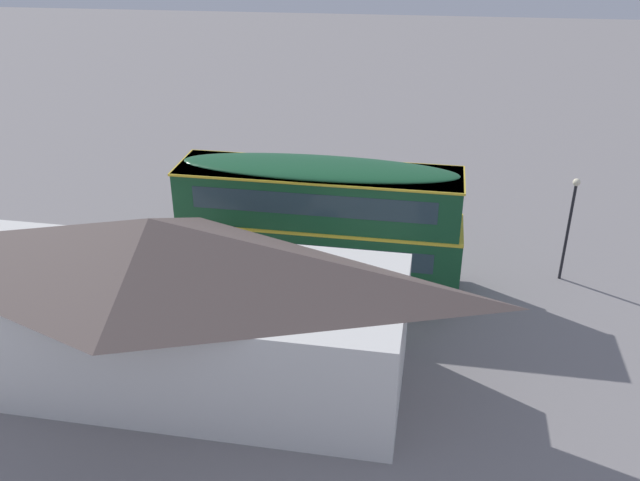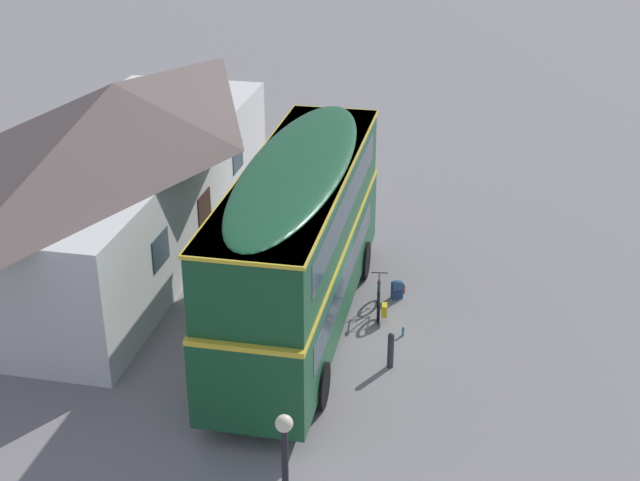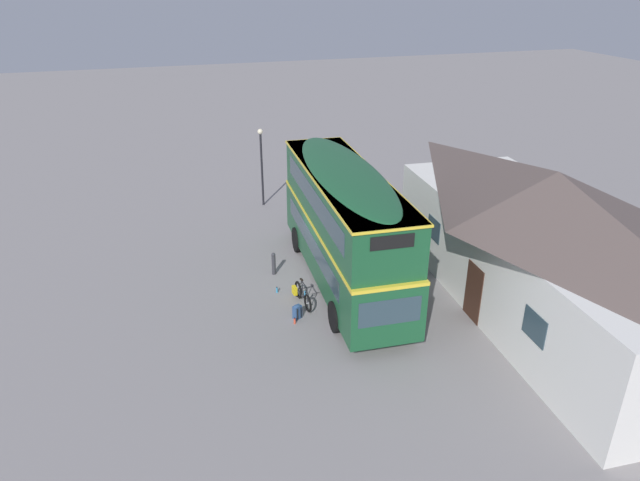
{
  "view_description": "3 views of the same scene",
  "coord_description": "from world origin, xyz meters",
  "px_view_note": "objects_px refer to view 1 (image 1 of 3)",
  "views": [
    {
      "loc": [
        -2.34,
        23.27,
        13.45
      ],
      "look_at": [
        0.41,
        0.36,
        1.56
      ],
      "focal_mm": 38.98,
      "sensor_mm": 36.0,
      "label": 1
    },
    {
      "loc": [
        -19.33,
        -2.73,
        12.25
      ],
      "look_at": [
        0.95,
        0.27,
        2.37
      ],
      "focal_mm": 49.62,
      "sensor_mm": 36.0,
      "label": 2
    },
    {
      "loc": [
        19.32,
        -5.96,
        11.33
      ],
      "look_at": [
        0.77,
        -0.33,
        2.14
      ],
      "focal_mm": 32.13,
      "sensor_mm": 36.0,
      "label": 3
    }
  ],
  "objects_px": {
    "backpack_on_ground": "(277,243)",
    "street_lamp": "(570,217)",
    "double_decker_bus": "(318,218)",
    "kerb_bollard": "(361,242)",
    "touring_bicycle": "(297,247)",
    "water_bottle_blue_sports": "(325,246)",
    "water_bottle_red_squeeze": "(270,244)"
  },
  "relations": [
    {
      "from": "backpack_on_ground",
      "to": "water_bottle_red_squeeze",
      "type": "xyz_separation_m",
      "value": [
        0.32,
        -0.18,
        -0.17
      ]
    },
    {
      "from": "water_bottle_blue_sports",
      "to": "street_lamp",
      "type": "relative_size",
      "value": 0.06
    },
    {
      "from": "water_bottle_blue_sports",
      "to": "touring_bicycle",
      "type": "bearing_deg",
      "value": 33.96
    },
    {
      "from": "backpack_on_ground",
      "to": "street_lamp",
      "type": "height_order",
      "value": "street_lamp"
    },
    {
      "from": "touring_bicycle",
      "to": "water_bottle_blue_sports",
      "type": "xyz_separation_m",
      "value": [
        -1.06,
        -0.72,
        -0.26
      ]
    },
    {
      "from": "touring_bicycle",
      "to": "water_bottle_red_squeeze",
      "type": "distance_m",
      "value": 1.4
    },
    {
      "from": "double_decker_bus",
      "to": "backpack_on_ground",
      "type": "distance_m",
      "value": 3.94
    },
    {
      "from": "water_bottle_red_squeeze",
      "to": "street_lamp",
      "type": "height_order",
      "value": "street_lamp"
    },
    {
      "from": "water_bottle_blue_sports",
      "to": "kerb_bollard",
      "type": "height_order",
      "value": "kerb_bollard"
    },
    {
      "from": "backpack_on_ground",
      "to": "street_lamp",
      "type": "bearing_deg",
      "value": 174.45
    },
    {
      "from": "double_decker_bus",
      "to": "backpack_on_ground",
      "type": "height_order",
      "value": "double_decker_bus"
    },
    {
      "from": "touring_bicycle",
      "to": "kerb_bollard",
      "type": "bearing_deg",
      "value": -169.03
    },
    {
      "from": "backpack_on_ground",
      "to": "street_lamp",
      "type": "distance_m",
      "value": 11.43
    },
    {
      "from": "water_bottle_blue_sports",
      "to": "street_lamp",
      "type": "distance_m",
      "value": 9.6
    },
    {
      "from": "touring_bicycle",
      "to": "water_bottle_blue_sports",
      "type": "bearing_deg",
      "value": -146.04
    },
    {
      "from": "kerb_bollard",
      "to": "water_bottle_red_squeeze",
      "type": "bearing_deg",
      "value": -1.64
    },
    {
      "from": "backpack_on_ground",
      "to": "touring_bicycle",
      "type": "bearing_deg",
      "value": 155.15
    },
    {
      "from": "backpack_on_ground",
      "to": "water_bottle_blue_sports",
      "type": "height_order",
      "value": "backpack_on_ground"
    },
    {
      "from": "kerb_bollard",
      "to": "touring_bicycle",
      "type": "bearing_deg",
      "value": 10.97
    },
    {
      "from": "double_decker_bus",
      "to": "kerb_bollard",
      "type": "height_order",
      "value": "double_decker_bus"
    },
    {
      "from": "street_lamp",
      "to": "kerb_bollard",
      "type": "height_order",
      "value": "street_lamp"
    },
    {
      "from": "kerb_bollard",
      "to": "street_lamp",
      "type": "bearing_deg",
      "value": 171.44
    },
    {
      "from": "touring_bicycle",
      "to": "street_lamp",
      "type": "relative_size",
      "value": 0.42
    },
    {
      "from": "touring_bicycle",
      "to": "water_bottle_red_squeeze",
      "type": "relative_size",
      "value": 6.96
    },
    {
      "from": "street_lamp",
      "to": "double_decker_bus",
      "type": "bearing_deg",
      "value": 8.34
    },
    {
      "from": "touring_bicycle",
      "to": "double_decker_bus",
      "type": "bearing_deg",
      "value": 118.83
    },
    {
      "from": "double_decker_bus",
      "to": "water_bottle_blue_sports",
      "type": "distance_m",
      "value": 3.71
    },
    {
      "from": "backpack_on_ground",
      "to": "water_bottle_blue_sports",
      "type": "xyz_separation_m",
      "value": [
        -1.98,
        -0.29,
        -0.17
      ]
    },
    {
      "from": "water_bottle_red_squeeze",
      "to": "street_lamp",
      "type": "bearing_deg",
      "value": 173.71
    },
    {
      "from": "touring_bicycle",
      "to": "kerb_bollard",
      "type": "height_order",
      "value": "touring_bicycle"
    },
    {
      "from": "touring_bicycle",
      "to": "street_lamp",
      "type": "bearing_deg",
      "value": 176.3
    },
    {
      "from": "backpack_on_ground",
      "to": "water_bottle_blue_sports",
      "type": "relative_size",
      "value": 2.27
    }
  ]
}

